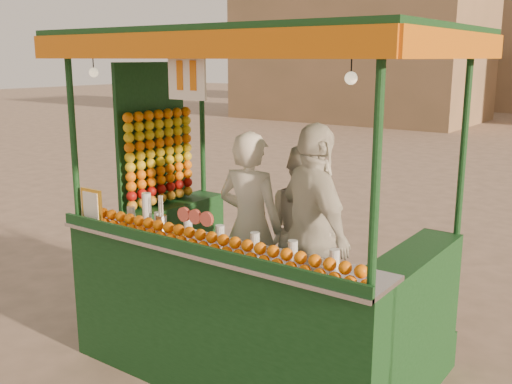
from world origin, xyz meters
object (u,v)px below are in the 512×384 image
Objects in this scene: vendor_left at (250,226)px; vendor_middle at (304,230)px; vendor_right at (314,234)px; juice_cart at (246,264)px.

vendor_middle is at bearing -137.11° from vendor_left.
juice_cart is at bearing 54.41° from vendor_right.
juice_cart is at bearing 90.50° from vendor_middle.
vendor_left is at bearing 30.78° from vendor_right.
juice_cart reaches higher than vendor_left.
vendor_middle is 0.86× the size of vendor_right.
vendor_left is 0.94× the size of vendor_right.
vendor_left is 0.67m from vendor_right.
juice_cart is 0.67m from vendor_middle.
juice_cart is 1.85× the size of vendor_left.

